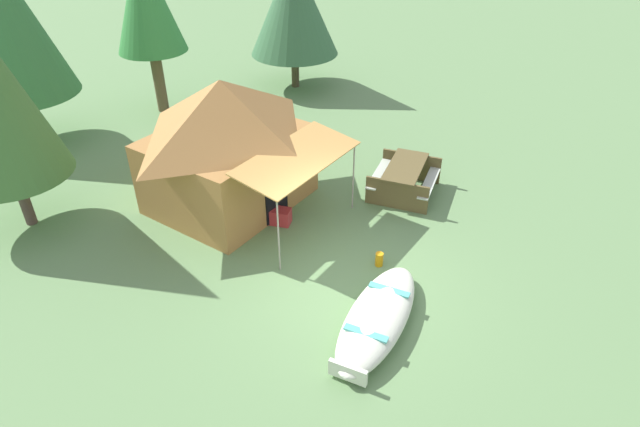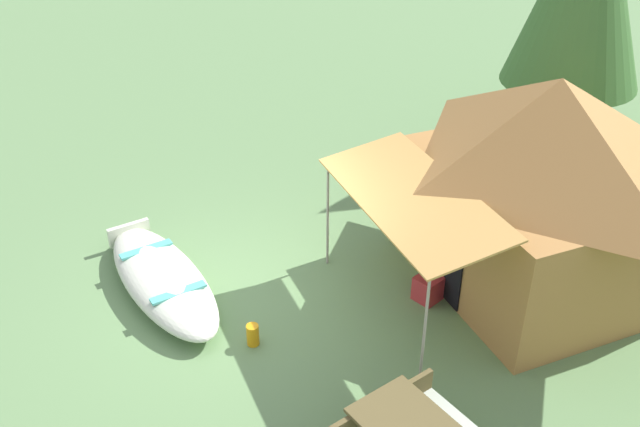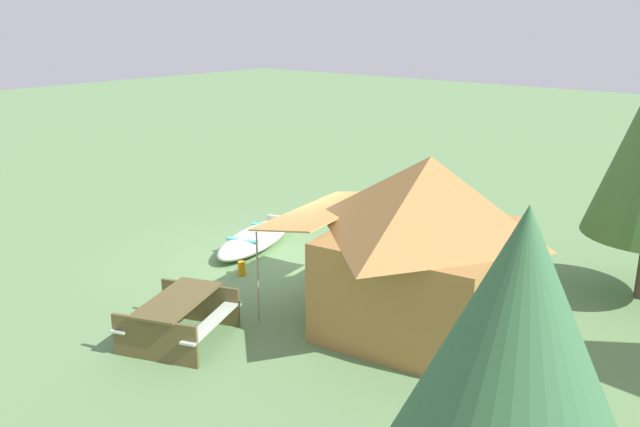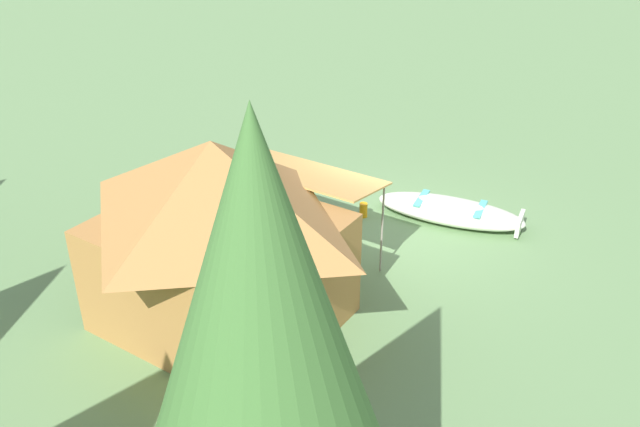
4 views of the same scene
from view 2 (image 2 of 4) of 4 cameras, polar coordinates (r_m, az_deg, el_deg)
The scene contains 5 objects.
ground_plane at distance 10.30m, azimuth -5.11°, elevation -6.64°, with size 80.00×80.00×0.00m, color #618853.
beached_rowboat at distance 10.49m, azimuth -12.33°, elevation -5.06°, with size 3.17×1.89×0.42m.
canvas_cabin_tent at distance 10.29m, azimuth 17.21°, elevation 2.50°, with size 3.99×4.65×3.06m.
cooler_box at distance 10.33m, azimuth 8.99°, elevation -5.55°, with size 0.60×0.33×0.37m, color #B32D31.
fuel_can at distance 9.48m, azimuth -5.33°, elevation -9.52°, with size 0.16×0.16×0.30m, color orange.
Camera 2 is at (7.97, -1.14, 6.42)m, focal length 40.52 mm.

